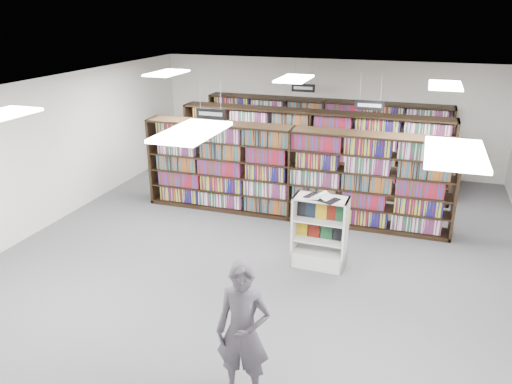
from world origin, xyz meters
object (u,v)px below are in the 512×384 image
(shopper, at_px, (243,332))
(open_book, at_px, (321,197))
(bookshelf_row_near, at_px, (292,174))
(endcap_display, at_px, (320,242))

(shopper, bearing_deg, open_book, 82.82)
(shopper, bearing_deg, bookshelf_row_near, 95.14)
(endcap_display, relative_size, open_book, 2.04)
(endcap_display, relative_size, shopper, 0.74)
(bookshelf_row_near, distance_m, open_book, 2.43)
(open_book, bearing_deg, shopper, -71.81)
(shopper, bearing_deg, endcap_display, 83.04)
(bookshelf_row_near, xyz_separation_m, open_book, (1.10, -2.14, 0.36))
(bookshelf_row_near, distance_m, endcap_display, 2.40)
(endcap_display, bearing_deg, shopper, -92.07)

